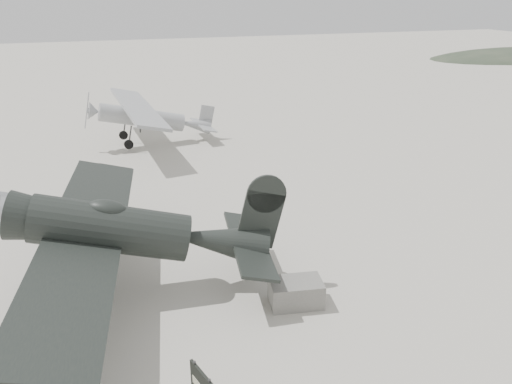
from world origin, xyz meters
TOP-DOWN VIEW (x-y plane):
  - ground at (0.00, 0.00)m, footprint 160.00×160.00m
  - lowwing_monoplane at (-4.50, -1.00)m, footprint 8.89×12.40m
  - highwing_monoplane at (-2.15, 14.62)m, footprint 7.42×10.46m
  - equipment_block at (0.10, -3.17)m, footprint 1.68×1.19m

SIDE VIEW (x-z plane):
  - ground at x=0.00m, z-range 0.00..0.00m
  - equipment_block at x=0.10m, z-range 0.00..0.77m
  - highwing_monoplane at x=-2.15m, z-range 0.37..3.34m
  - lowwing_monoplane at x=-4.50m, z-range 0.12..4.10m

